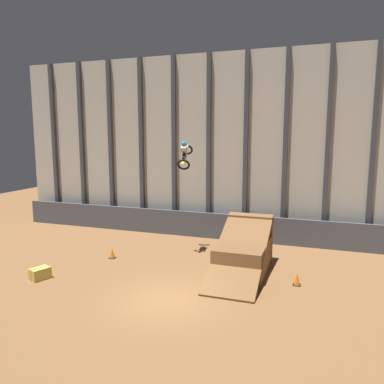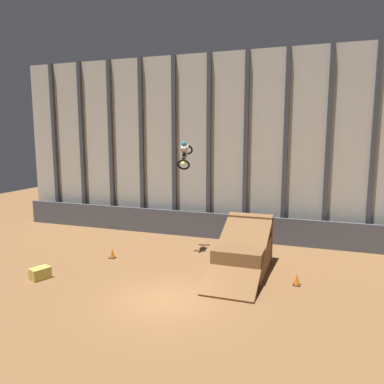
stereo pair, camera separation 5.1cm
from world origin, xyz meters
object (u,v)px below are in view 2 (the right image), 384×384
Objects in this scene: dirt_ramp at (244,252)px; traffic_cone_arena_edge at (112,253)px; rider_bike_solo at (185,154)px; hay_bale_trackside at (40,273)px; traffic_cone_near_ramp at (297,279)px.

traffic_cone_arena_edge is (-7.42, -0.74, -0.62)m from dirt_ramp.
rider_bike_solo is 1.75× the size of hay_bale_trackside.
dirt_ramp is 10.23m from hay_bale_trackside.
rider_bike_solo is 3.18× the size of traffic_cone_arena_edge.
traffic_cone_near_ramp is 0.55× the size of hay_bale_trackside.
dirt_ramp is 5.59× the size of hay_bale_trackside.
dirt_ramp reaches higher than traffic_cone_arena_edge.
dirt_ramp is 10.18× the size of traffic_cone_near_ramp.
rider_bike_solo is 9.18m from traffic_cone_near_ramp.
hay_bale_trackside is (-9.11, -4.61, -0.62)m from dirt_ramp.
traffic_cone_near_ramp is at bearing 15.47° from hay_bale_trackside.
traffic_cone_near_ramp and traffic_cone_arena_edge have the same top height.
dirt_ramp is at bearing 26.83° from hay_bale_trackside.
traffic_cone_arena_edge is at bearing -156.63° from rider_bike_solo.
rider_bike_solo reaches higher than hay_bale_trackside.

